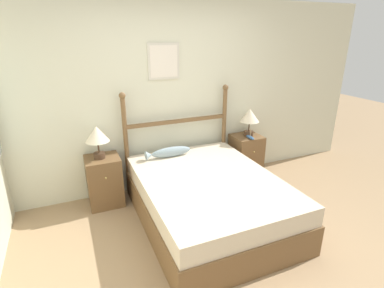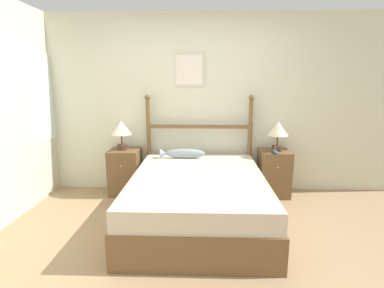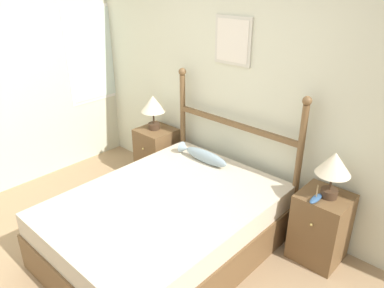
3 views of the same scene
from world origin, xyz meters
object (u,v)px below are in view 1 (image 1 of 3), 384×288
nightstand_right (246,156)px  fish_pillow (168,152)px  table_lamp_right (250,117)px  bed (208,199)px  table_lamp_left (97,136)px  nightstand_left (104,181)px  model_boat (250,137)px

nightstand_right → fish_pillow: size_ratio=1.05×
nightstand_right → table_lamp_right: bearing=-4.8°
bed → table_lamp_left: (-1.09, 0.86, 0.67)m
table_lamp_left → table_lamp_right: bearing=0.0°
fish_pillow → table_lamp_left: bearing=173.2°
nightstand_right → table_lamp_left: (-2.16, -0.00, 0.62)m
nightstand_right → table_lamp_right: 0.62m
bed → table_lamp_right: size_ratio=4.91×
nightstand_left → fish_pillow: 0.90m
nightstand_left → table_lamp_left: size_ratio=1.58×
model_boat → nightstand_left: bearing=176.5°
table_lamp_right → table_lamp_left: bearing=-180.0°
table_lamp_left → nightstand_right: bearing=0.1°
bed → model_boat: model_boat is taller
nightstand_right → model_boat: size_ratio=3.45×
bed → nightstand_right: 1.37m
table_lamp_left → model_boat: 2.15m
nightstand_right → fish_pillow: bearing=-175.3°
table_lamp_right → model_boat: 0.30m
nightstand_left → table_lamp_left: 0.62m
table_lamp_left → table_lamp_right: size_ratio=1.00×
fish_pillow → bed: bearing=-73.2°
bed → table_lamp_right: (1.09, 0.86, 0.67)m
nightstand_right → fish_pillow: (-1.29, -0.11, 0.30)m
nightstand_left → nightstand_right: 2.13m
bed → table_lamp_left: table_lamp_left is taller
nightstand_left → fish_pillow: size_ratio=1.05×
nightstand_right → model_boat: (-0.03, -0.13, 0.35)m
nightstand_left → nightstand_right: size_ratio=1.00×
nightstand_left → model_boat: bearing=-3.5°
nightstand_left → table_lamp_right: table_lamp_right is taller
model_boat → bed: bearing=-144.7°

